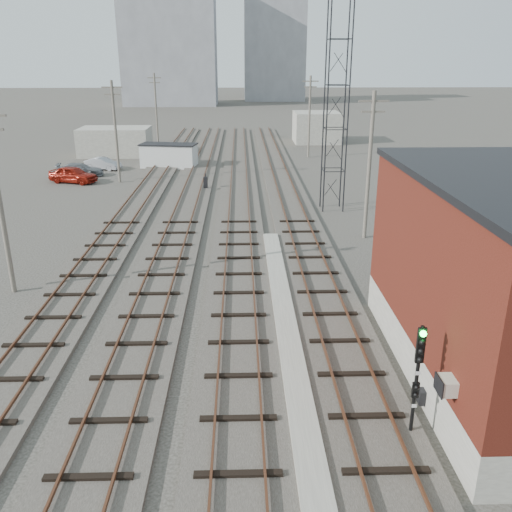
{
  "coord_description": "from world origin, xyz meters",
  "views": [
    {
      "loc": [
        -1.36,
        -4.66,
        10.73
      ],
      "look_at": [
        -0.68,
        18.71,
        2.2
      ],
      "focal_mm": 38.0,
      "sensor_mm": 36.0,
      "label": 1
    }
  ],
  "objects_px": {
    "signal_mast": "(417,375)",
    "car_red": "(73,175)",
    "site_trailer": "(169,155)",
    "car_silver": "(103,164)",
    "switch_stand": "(206,183)",
    "car_grey": "(80,170)"
  },
  "relations": [
    {
      "from": "site_trailer",
      "to": "car_silver",
      "type": "xyz_separation_m",
      "value": [
        -6.64,
        -1.17,
        -0.61
      ]
    },
    {
      "from": "site_trailer",
      "to": "car_red",
      "type": "height_order",
      "value": "site_trailer"
    },
    {
      "from": "switch_stand",
      "to": "site_trailer",
      "type": "relative_size",
      "value": 0.22
    },
    {
      "from": "car_red",
      "to": "car_grey",
      "type": "relative_size",
      "value": 1.03
    },
    {
      "from": "switch_stand",
      "to": "car_grey",
      "type": "bearing_deg",
      "value": 160.18
    },
    {
      "from": "signal_mast",
      "to": "car_silver",
      "type": "bearing_deg",
      "value": 114.29
    },
    {
      "from": "site_trailer",
      "to": "car_silver",
      "type": "bearing_deg",
      "value": -160.0
    },
    {
      "from": "site_trailer",
      "to": "switch_stand",
      "type": "bearing_deg",
      "value": -57.48
    },
    {
      "from": "signal_mast",
      "to": "car_red",
      "type": "relative_size",
      "value": 0.83
    },
    {
      "from": "car_red",
      "to": "switch_stand",
      "type": "bearing_deg",
      "value": -85.79
    },
    {
      "from": "site_trailer",
      "to": "car_silver",
      "type": "distance_m",
      "value": 6.77
    },
    {
      "from": "signal_mast",
      "to": "switch_stand",
      "type": "relative_size",
      "value": 2.72
    },
    {
      "from": "car_silver",
      "to": "switch_stand",
      "type": "bearing_deg",
      "value": -111.72
    },
    {
      "from": "car_red",
      "to": "car_grey",
      "type": "height_order",
      "value": "car_red"
    },
    {
      "from": "car_silver",
      "to": "car_grey",
      "type": "relative_size",
      "value": 0.86
    },
    {
      "from": "signal_mast",
      "to": "switch_stand",
      "type": "xyz_separation_m",
      "value": [
        -8.09,
        32.92,
        -1.48
      ]
    },
    {
      "from": "switch_stand",
      "to": "site_trailer",
      "type": "height_order",
      "value": "site_trailer"
    },
    {
      "from": "signal_mast",
      "to": "car_silver",
      "type": "relative_size",
      "value": 0.99
    },
    {
      "from": "switch_stand",
      "to": "site_trailer",
      "type": "bearing_deg",
      "value": 119.15
    },
    {
      "from": "car_grey",
      "to": "site_trailer",
      "type": "bearing_deg",
      "value": -66.1
    },
    {
      "from": "switch_stand",
      "to": "car_silver",
      "type": "xyz_separation_m",
      "value": [
        -11.07,
        9.54,
        -0.02
      ]
    },
    {
      "from": "site_trailer",
      "to": "car_red",
      "type": "relative_size",
      "value": 1.38
    }
  ]
}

